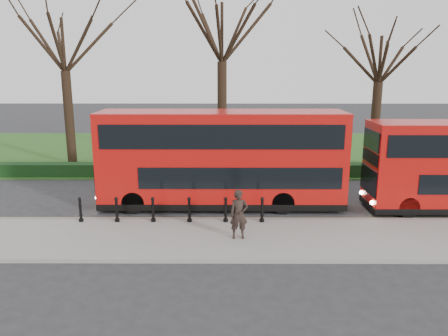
{
  "coord_description": "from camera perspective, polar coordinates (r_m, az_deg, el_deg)",
  "views": [
    {
      "loc": [
        2.26,
        -18.44,
        6.41
      ],
      "look_at": [
        2.17,
        0.5,
        2.0
      ],
      "focal_mm": 35.0,
      "sensor_mm": 36.0,
      "label": 1
    }
  ],
  "objects": [
    {
      "name": "kerb",
      "position": [
        18.69,
        -6.73,
        -6.8
      ],
      "size": [
        60.0,
        0.25,
        0.16
      ],
      "primitive_type": "cube",
      "color": "slate",
      "rests_on": "ground"
    },
    {
      "name": "tree_mid",
      "position": [
        28.54,
        -0.27,
        18.07
      ],
      "size": [
        7.82,
        7.82,
        12.21
      ],
      "color": "black",
      "rests_on": "ground"
    },
    {
      "name": "yellow_line_inner",
      "position": [
        19.18,
        -6.55,
        -6.49
      ],
      "size": [
        60.0,
        0.1,
        0.01
      ],
      "primitive_type": "cube",
      "color": "yellow",
      "rests_on": "ground"
    },
    {
      "name": "grass_verge",
      "position": [
        34.11,
        -3.54,
        2.3
      ],
      "size": [
        60.0,
        18.0,
        0.06
      ],
      "primitive_type": "cube",
      "color": "#284F1A",
      "rests_on": "ground"
    },
    {
      "name": "bollard_row",
      "position": [
        18.17,
        -6.92,
        -5.47
      ],
      "size": [
        7.64,
        0.15,
        1.0
      ],
      "color": "black",
      "rests_on": "pavement"
    },
    {
      "name": "tree_right",
      "position": [
        30.07,
        19.76,
        13.81
      ],
      "size": [
        6.32,
        6.32,
        9.88
      ],
      "color": "black",
      "rests_on": "ground"
    },
    {
      "name": "tree_left",
      "position": [
        30.28,
        -20.31,
        15.55
      ],
      "size": [
        7.14,
        7.14,
        11.16
      ],
      "color": "black",
      "rests_on": "ground"
    },
    {
      "name": "pavement",
      "position": [
        16.84,
        -7.55,
        -9.11
      ],
      "size": [
        60.0,
        4.0,
        0.15
      ],
      "primitive_type": "cube",
      "color": "gray",
      "rests_on": "ground"
    },
    {
      "name": "ground",
      "position": [
        19.65,
        -6.38,
        -6.02
      ],
      "size": [
        120.0,
        120.0,
        0.0
      ],
      "primitive_type": "plane",
      "color": "#28282B",
      "rests_on": "ground"
    },
    {
      "name": "bus_lead",
      "position": [
        20.08,
        -0.31,
        1.12
      ],
      "size": [
        11.17,
        2.56,
        4.44
      ],
      "color": "#AF0F0C",
      "rests_on": "ground"
    },
    {
      "name": "pedestrian",
      "position": [
        16.24,
        1.96,
        -6.08
      ],
      "size": [
        0.72,
        0.52,
        1.85
      ],
      "primitive_type": "imported",
      "rotation": [
        0.0,
        0.0,
        0.12
      ],
      "color": "black",
      "rests_on": "pavement"
    },
    {
      "name": "yellow_line_outer",
      "position": [
        18.99,
        -6.62,
        -6.69
      ],
      "size": [
        60.0,
        0.1,
        0.01
      ],
      "primitive_type": "cube",
      "color": "yellow",
      "rests_on": "ground"
    },
    {
      "name": "hedge",
      "position": [
        26.04,
        -4.72,
        -0.28
      ],
      "size": [
        60.0,
        0.9,
        0.8
      ],
      "primitive_type": "cube",
      "color": "black",
      "rests_on": "ground"
    }
  ]
}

